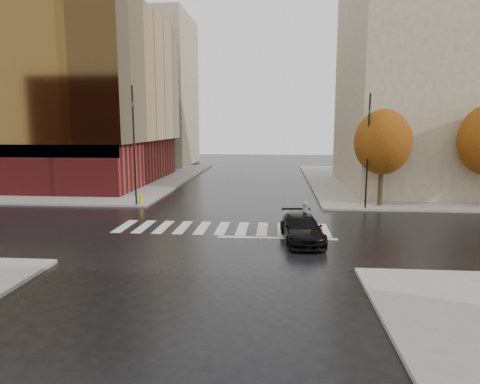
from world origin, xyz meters
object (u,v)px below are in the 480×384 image
(cyclist, at_px, (307,224))
(fire_hydrant, at_px, (141,198))
(traffic_light_nw, at_px, (134,136))
(traffic_light_ne, at_px, (368,143))
(sedan, at_px, (302,228))

(cyclist, height_order, fire_hydrant, cyclist)
(fire_hydrant, bearing_deg, cyclist, -33.81)
(traffic_light_nw, bearing_deg, fire_hydrant, 120.67)
(traffic_light_ne, bearing_deg, traffic_light_nw, 13.13)
(traffic_light_nw, xyz_separation_m, traffic_light_ne, (15.59, -0.00, -0.43))
(cyclist, distance_m, traffic_light_nw, 14.00)
(cyclist, xyz_separation_m, traffic_light_ne, (4.33, 7.16, 3.80))
(sedan, bearing_deg, fire_hydrant, 136.16)
(traffic_light_ne, bearing_deg, sedan, 73.41)
(fire_hydrant, bearing_deg, sedan, -37.81)
(cyclist, distance_m, traffic_light_ne, 9.19)
(cyclist, relative_size, traffic_light_ne, 0.25)
(traffic_light_nw, bearing_deg, cyclist, 52.08)
(cyclist, distance_m, fire_hydrant, 13.22)
(traffic_light_nw, bearing_deg, traffic_light_ne, 84.51)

